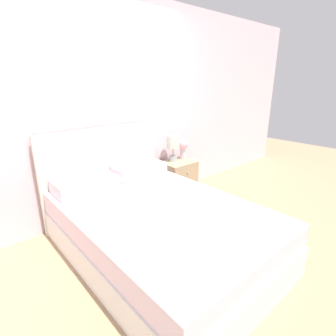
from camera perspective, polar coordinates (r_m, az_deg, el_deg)
ground_plane at (r=3.53m, az=-13.21°, el=-9.56°), size 12.00×12.00×0.00m
wall_back at (r=3.21m, az=-15.53°, el=11.93°), size 8.00×0.06×2.60m
bed at (r=2.65m, az=-2.94°, el=-12.23°), size 1.51×2.17×1.11m
nightstand at (r=3.83m, az=2.19°, el=-2.40°), size 0.46×0.40×0.53m
table_lamp at (r=3.71m, az=1.09°, el=5.27°), size 0.18×0.18×0.38m
flower_vase at (r=3.85m, az=3.28°, el=4.71°), size 0.15×0.15×0.29m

